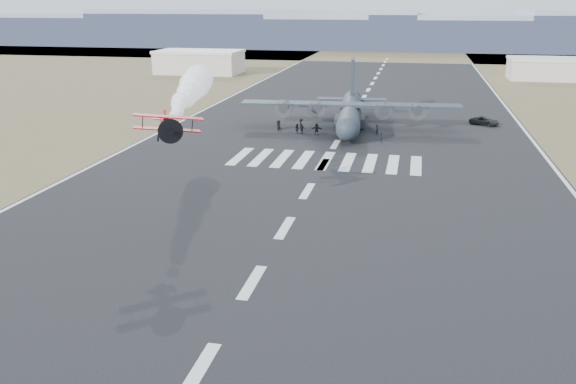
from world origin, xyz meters
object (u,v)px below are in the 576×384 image
(hangar_right, at_px, (548,68))
(support_vehicle, at_px, (484,121))
(hangar_left, at_px, (199,62))
(crew_g, at_px, (377,130))
(crew_d, at_px, (302,129))
(crew_f, at_px, (317,129))
(crew_e, at_px, (279,124))
(transport_aircraft, at_px, (350,111))
(crew_b, at_px, (277,125))
(crew_h, at_px, (297,128))
(aerobatic_biplane, at_px, (166,124))
(crew_a, at_px, (381,137))
(crew_c, at_px, (301,124))

(hangar_right, height_order, support_vehicle, hangar_right)
(hangar_left, distance_m, crew_g, 96.02)
(crew_d, bearing_deg, support_vehicle, -168.97)
(hangar_left, relative_size, crew_d, 14.70)
(hangar_right, bearing_deg, crew_f, -120.77)
(crew_g, bearing_deg, support_vehicle, -35.44)
(crew_e, distance_m, crew_f, 7.63)
(transport_aircraft, height_order, crew_g, transport_aircraft)
(crew_b, distance_m, crew_h, 4.17)
(hangar_left, height_order, hangar_right, hangar_left)
(crew_b, xyz_separation_m, crew_f, (7.01, -2.32, 0.13))
(crew_d, bearing_deg, transport_aircraft, -147.29)
(aerobatic_biplane, bearing_deg, support_vehicle, 44.61)
(crew_h, bearing_deg, hangar_left, -40.49)
(hangar_left, bearing_deg, crew_a, -54.47)
(crew_d, xyz_separation_m, crew_g, (11.97, 1.94, -0.01))
(hangar_right, bearing_deg, crew_d, -122.01)
(transport_aircraft, height_order, crew_c, transport_aircraft)
(crew_d, bearing_deg, crew_h, -34.11)
(crew_a, bearing_deg, crew_g, 9.61)
(crew_b, height_order, crew_c, crew_c)
(aerobatic_biplane, distance_m, support_vehicle, 67.43)
(hangar_left, xyz_separation_m, support_vehicle, (75.32, -64.75, -2.71))
(support_vehicle, bearing_deg, crew_f, 147.14)
(crew_h, bearing_deg, crew_e, -17.63)
(transport_aircraft, relative_size, crew_e, 23.51)
(transport_aircraft, bearing_deg, hangar_left, 121.66)
(crew_e, xyz_separation_m, crew_g, (16.47, -1.15, 0.04))
(transport_aircraft, xyz_separation_m, support_vehicle, (22.69, 6.53, -2.03))
(crew_f, relative_size, crew_g, 1.13)
(aerobatic_biplane, xyz_separation_m, support_vehicle, (34.28, 57.36, -9.04))
(crew_a, distance_m, crew_h, 14.31)
(hangar_right, bearing_deg, crew_h, -122.53)
(crew_f, xyz_separation_m, crew_h, (-3.29, 0.44, -0.13))
(transport_aircraft, bearing_deg, crew_d, -137.91)
(support_vehicle, height_order, crew_e, crew_e)
(crew_c, height_order, crew_e, crew_c)
(hangar_right, bearing_deg, crew_b, -124.93)
(crew_e, bearing_deg, crew_h, 48.00)
(crew_e, height_order, crew_h, crew_h)
(hangar_left, relative_size, support_vehicle, 4.87)
(crew_b, bearing_deg, crew_a, 63.04)
(hangar_left, bearing_deg, crew_e, -61.41)
(crew_e, xyz_separation_m, crew_f, (6.92, -3.21, 0.15))
(crew_f, bearing_deg, crew_b, -25.27)
(hangar_left, distance_m, aerobatic_biplane, 128.98)
(crew_b, bearing_deg, crew_f, 62.48)
(crew_b, bearing_deg, aerobatic_biplane, -9.26)
(crew_d, bearing_deg, hangar_left, -74.01)
(transport_aircraft, distance_m, crew_f, 8.96)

